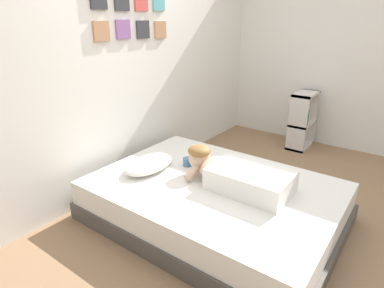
# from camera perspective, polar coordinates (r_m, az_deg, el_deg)

# --- Properties ---
(ground_plane) EXTENTS (12.77, 12.77, 0.00)m
(ground_plane) POSITION_cam_1_polar(r_m,az_deg,el_deg) (3.01, 11.72, -12.68)
(ground_plane) COLOR #8C6B4C
(back_wall) EXTENTS (4.39, 0.12, 2.50)m
(back_wall) POSITION_cam_1_polar(r_m,az_deg,el_deg) (3.39, -10.69, 14.16)
(back_wall) COLOR silver
(back_wall) RESTS_ON ground
(side_wall_right) EXTENTS (0.10, 5.89, 2.50)m
(side_wall_right) POSITION_cam_1_polar(r_m,az_deg,el_deg) (4.72, 22.46, 14.95)
(side_wall_right) COLOR silver
(side_wall_right) RESTS_ON ground
(bed) EXTENTS (1.47, 2.05, 0.36)m
(bed) POSITION_cam_1_polar(r_m,az_deg,el_deg) (2.85, 3.86, -10.09)
(bed) COLOR #4C4742
(bed) RESTS_ON ground
(pillow) EXTENTS (0.52, 0.32, 0.11)m
(pillow) POSITION_cam_1_polar(r_m,az_deg,el_deg) (2.98, -7.61, -3.54)
(pillow) COLOR white
(pillow) RESTS_ON bed
(person_lying) EXTENTS (0.43, 0.92, 0.27)m
(person_lying) POSITION_cam_1_polar(r_m,az_deg,el_deg) (2.69, 7.61, -5.23)
(person_lying) COLOR white
(person_lying) RESTS_ON bed
(coffee_cup) EXTENTS (0.12, 0.09, 0.07)m
(coffee_cup) POSITION_cam_1_polar(r_m,az_deg,el_deg) (3.04, -0.74, -3.16)
(coffee_cup) COLOR teal
(coffee_cup) RESTS_ON bed
(cell_phone) EXTENTS (0.07, 0.14, 0.01)m
(cell_phone) POSITION_cam_1_polar(r_m,az_deg,el_deg) (2.88, 10.09, -5.76)
(cell_phone) COLOR black
(cell_phone) RESTS_ON bed
(bookshelf) EXTENTS (0.45, 0.24, 0.75)m
(bookshelf) POSITION_cam_1_polar(r_m,az_deg,el_deg) (4.55, 18.87, 3.99)
(bookshelf) COLOR silver
(bookshelf) RESTS_ON ground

